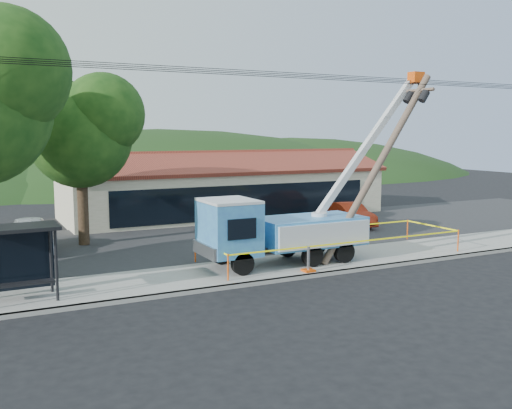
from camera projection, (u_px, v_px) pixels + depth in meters
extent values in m
plane|color=black|center=(338.00, 290.00, 21.48)|extent=(120.00, 120.00, 0.00)
cube|color=#ADAAA2|center=(309.00, 276.00, 23.33)|extent=(60.00, 0.25, 0.15)
cube|color=#ADAAA2|center=(286.00, 266.00, 25.01)|extent=(60.00, 4.00, 0.15)
cube|color=#28282B|center=(215.00, 237.00, 32.10)|extent=(60.00, 12.00, 0.10)
cube|color=#C0BB98|center=(223.00, 192.00, 40.77)|extent=(22.00, 8.00, 3.40)
cube|color=black|center=(248.00, 202.00, 37.24)|extent=(18.04, 0.08, 2.21)
cube|color=maroon|center=(235.00, 162.00, 38.72)|extent=(22.50, 4.53, 1.52)
cube|color=maroon|center=(212.00, 160.00, 42.26)|extent=(22.50, 4.53, 1.52)
cube|color=maroon|center=(223.00, 152.00, 40.41)|extent=(22.50, 0.30, 0.25)
sphere|color=#12370F|center=(5.00, 71.00, 21.97)|extent=(5.04, 5.04, 5.04)
cylinder|color=#332316|center=(83.00, 207.00, 29.60)|extent=(0.56, 0.56, 4.18)
sphere|color=#12370F|center=(80.00, 137.00, 29.14)|extent=(5.25, 5.25, 5.25)
sphere|color=#12370F|center=(56.00, 118.00, 29.17)|extent=(4.20, 4.20, 4.20)
sphere|color=#12370F|center=(103.00, 114.00, 28.85)|extent=(4.20, 4.20, 4.20)
ellipsoid|color=#1E3A15|center=(159.00, 178.00, 74.65)|extent=(89.60, 64.00, 32.00)
ellipsoid|color=#1E3A15|center=(290.00, 173.00, 83.61)|extent=(72.80, 52.00, 26.00)
cylinder|color=black|center=(298.00, 78.00, 23.21)|extent=(60.00, 0.02, 0.02)
cylinder|color=black|center=(292.00, 76.00, 23.63)|extent=(60.00, 0.02, 0.02)
cylinder|color=black|center=(286.00, 74.00, 24.06)|extent=(60.00, 0.02, 0.02)
cylinder|color=black|center=(281.00, 72.00, 24.40)|extent=(60.00, 0.02, 0.02)
cylinder|color=black|center=(243.00, 264.00, 23.12)|extent=(0.94, 0.31, 0.94)
cylinder|color=black|center=(221.00, 253.00, 25.07)|extent=(0.94, 0.31, 0.94)
cylinder|color=black|center=(312.00, 256.00, 24.62)|extent=(0.94, 0.31, 0.94)
cylinder|color=black|center=(287.00, 247.00, 26.56)|extent=(0.94, 0.31, 0.94)
cylinder|color=black|center=(344.00, 252.00, 25.37)|extent=(0.94, 0.31, 0.94)
cylinder|color=black|center=(317.00, 244.00, 27.31)|extent=(0.94, 0.31, 0.94)
cube|color=black|center=(287.00, 247.00, 25.28)|extent=(6.90, 1.05, 0.26)
cube|color=#3671BF|center=(229.00, 228.00, 23.88)|extent=(2.09, 2.51, 2.20)
cube|color=silver|center=(229.00, 201.00, 23.74)|extent=(2.09, 2.51, 0.13)
cube|color=black|center=(207.00, 226.00, 23.42)|extent=(0.08, 1.88, 0.94)
cube|color=gray|center=(205.00, 250.00, 23.50)|extent=(0.16, 2.40, 0.52)
cube|color=#3671BF|center=(309.00, 231.00, 25.71)|extent=(4.81, 2.51, 1.25)
cylinder|color=silver|center=(319.00, 220.00, 25.89)|extent=(0.73, 0.73, 0.63)
cube|color=silver|center=(368.00, 144.00, 26.64)|extent=(5.48, 0.29, 6.46)
cube|color=gray|center=(373.00, 138.00, 26.75)|extent=(3.30, 0.19, 3.89)
cube|color=#F6520D|center=(416.00, 78.00, 27.24)|extent=(0.63, 0.52, 0.52)
cube|color=#F6520D|center=(308.00, 270.00, 23.79)|extent=(0.47, 0.47, 0.08)
cube|color=#F6520D|center=(317.00, 249.00, 28.16)|extent=(0.47, 0.47, 0.08)
cylinder|color=brown|center=(377.00, 168.00, 25.82)|extent=(5.91, 0.32, 8.55)
cube|color=brown|center=(420.00, 90.00, 26.44)|extent=(0.17, 1.81, 0.17)
cylinder|color=black|center=(409.00, 97.00, 26.83)|extent=(0.58, 0.36, 0.62)
cylinder|color=black|center=(424.00, 96.00, 25.94)|extent=(0.58, 0.36, 0.62)
cylinder|color=black|center=(56.00, 265.00, 19.53)|extent=(0.11, 0.11, 2.48)
cylinder|color=black|center=(51.00, 258.00, 20.62)|extent=(0.11, 0.11, 2.48)
cube|color=black|center=(17.00, 228.00, 19.39)|extent=(2.72, 1.70, 0.12)
cube|color=black|center=(17.00, 261.00, 20.14)|extent=(2.48, 0.09, 2.07)
cube|color=black|center=(20.00, 284.00, 19.64)|extent=(2.28, 0.45, 0.08)
cylinder|color=#F6520D|center=(228.00, 267.00, 22.26)|extent=(0.06, 0.06, 1.06)
cylinder|color=#F6520D|center=(458.00, 241.00, 27.76)|extent=(0.06, 0.06, 1.06)
cylinder|color=#F6520D|center=(407.00, 230.00, 30.94)|extent=(0.06, 0.06, 1.06)
cylinder|color=#F6520D|center=(195.00, 251.00, 25.45)|extent=(0.06, 0.06, 1.06)
cube|color=#FFF60D|center=(356.00, 242.00, 24.95)|extent=(12.28, 0.01, 0.06)
cube|color=#FFF60D|center=(432.00, 226.00, 29.29)|extent=(0.01, 3.60, 0.06)
cube|color=#FFF60D|center=(312.00, 230.00, 28.13)|extent=(12.28, 0.01, 0.06)
cube|color=#FFF60D|center=(210.00, 247.00, 23.79)|extent=(0.01, 3.60, 0.06)
imported|color=silver|center=(32.00, 253.00, 28.14)|extent=(2.13, 5.00, 1.69)
imported|color=#9F260F|center=(349.00, 227.00, 35.84)|extent=(2.01, 4.52, 1.44)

